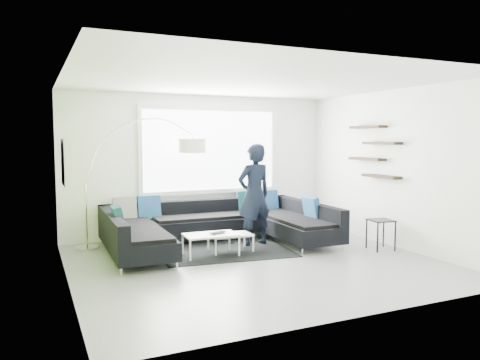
% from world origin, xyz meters
% --- Properties ---
extents(ground, '(5.50, 5.50, 0.00)m').
position_xyz_m(ground, '(0.00, 0.00, 0.00)').
color(ground, slate).
rests_on(ground, ground).
extents(room_shell, '(5.54, 5.04, 2.82)m').
position_xyz_m(room_shell, '(0.04, 0.21, 1.81)').
color(room_shell, white).
rests_on(room_shell, ground).
extents(sectional_sofa, '(3.93, 2.48, 0.84)m').
position_xyz_m(sectional_sofa, '(-0.13, 1.21, 0.37)').
color(sectional_sofa, black).
rests_on(sectional_sofa, ground).
extents(rug, '(2.38, 1.86, 0.01)m').
position_xyz_m(rug, '(-0.14, 0.89, 0.01)').
color(rug, black).
rests_on(rug, ground).
extents(coffee_table, '(1.15, 0.70, 0.37)m').
position_xyz_m(coffee_table, '(-0.28, 0.73, 0.18)').
color(coffee_table, white).
rests_on(coffee_table, ground).
extents(arc_lamp, '(2.32, 1.41, 2.30)m').
position_xyz_m(arc_lamp, '(-2.30, 1.99, 1.15)').
color(arc_lamp, silver).
rests_on(arc_lamp, ground).
extents(side_table, '(0.43, 0.43, 0.53)m').
position_xyz_m(side_table, '(2.37, -0.14, 0.26)').
color(side_table, black).
rests_on(side_table, ground).
extents(person, '(0.79, 0.62, 1.84)m').
position_xyz_m(person, '(0.52, 1.10, 0.92)').
color(person, black).
rests_on(person, ground).
extents(laptop, '(0.43, 0.38, 0.02)m').
position_xyz_m(laptop, '(-0.36, 0.60, 0.38)').
color(laptop, black).
rests_on(laptop, coffee_table).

